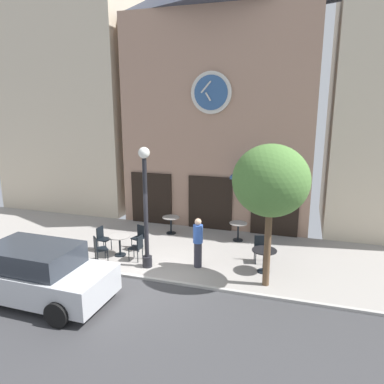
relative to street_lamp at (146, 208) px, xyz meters
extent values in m
cube|color=gray|center=(0.38, 1.76, -2.04)|extent=(26.28, 5.27, 0.05)
cube|color=#38383A|center=(0.38, -3.38, -2.04)|extent=(26.28, 5.00, 0.05)
cube|color=#A8A5A0|center=(0.38, -0.86, -1.98)|extent=(26.28, 0.12, 0.08)
cube|color=#9E7A66|center=(1.00, 5.47, 2.50)|extent=(8.17, 2.16, 9.02)
cylinder|color=beige|center=(1.00, 4.33, 3.70)|extent=(1.67, 0.10, 1.67)
cylinder|color=#2D5184|center=(1.00, 4.27, 3.70)|extent=(1.37, 0.04, 1.37)
cube|color=beige|center=(0.90, 4.23, 3.55)|extent=(0.25, 0.03, 0.35)
cube|color=beige|center=(0.81, 4.23, 3.92)|extent=(0.43, 0.03, 0.48)
cube|color=black|center=(-1.72, 4.35, -0.87)|extent=(1.91, 0.10, 2.30)
cube|color=black|center=(1.00, 4.35, -0.87)|extent=(1.91, 0.10, 2.30)
cube|color=black|center=(3.73, 4.35, -0.87)|extent=(1.91, 0.10, 2.30)
cube|color=#33568C|center=(3.29, 4.04, 0.43)|extent=(2.61, 0.90, 0.12)
cube|color=beige|center=(-6.87, 6.25, 4.85)|extent=(6.78, 3.72, 13.73)
cylinder|color=black|center=(0.00, 0.00, -1.84)|extent=(0.32, 0.32, 0.36)
cylinder|color=black|center=(0.00, 0.00, -0.21)|extent=(0.14, 0.14, 3.61)
sphere|color=white|center=(0.00, 0.00, 1.77)|extent=(0.36, 0.36, 0.36)
cylinder|color=brown|center=(3.88, -0.10, -0.81)|extent=(0.20, 0.20, 2.41)
ellipsoid|color=#4C7A38|center=(3.88, -0.10, 1.15)|extent=(2.16, 1.94, 2.05)
cylinder|color=black|center=(-1.32, 0.57, -1.66)|extent=(0.07, 0.07, 0.72)
cylinder|color=black|center=(-1.32, 0.57, -2.00)|extent=(0.40, 0.40, 0.03)
cylinder|color=gray|center=(-1.32, 0.57, -1.30)|extent=(0.74, 0.74, 0.03)
cylinder|color=black|center=(-0.39, 3.26, -1.67)|extent=(0.07, 0.07, 0.70)
cylinder|color=black|center=(-0.39, 3.26, -2.00)|extent=(0.40, 0.40, 0.03)
cylinder|color=gray|center=(-0.39, 3.26, -1.31)|extent=(0.71, 0.71, 0.03)
cylinder|color=black|center=(2.43, 3.28, -1.66)|extent=(0.07, 0.07, 0.71)
cylinder|color=black|center=(2.43, 3.28, -2.00)|extent=(0.40, 0.40, 0.03)
cylinder|color=gray|center=(2.43, 3.28, -1.30)|extent=(0.70, 0.70, 0.03)
cylinder|color=black|center=(3.72, 0.76, -1.65)|extent=(0.07, 0.07, 0.74)
cylinder|color=black|center=(3.72, 0.76, -2.00)|extent=(0.40, 0.40, 0.03)
cylinder|color=black|center=(3.72, 0.76, -1.28)|extent=(0.79, 0.79, 0.03)
cube|color=black|center=(-0.60, 0.37, -1.57)|extent=(0.42, 0.42, 0.04)
cube|color=black|center=(-0.42, 0.36, -1.34)|extent=(0.06, 0.38, 0.45)
cylinder|color=black|center=(-0.76, 0.55, -1.79)|extent=(0.03, 0.03, 0.45)
cylinder|color=black|center=(-0.78, 0.21, -1.79)|extent=(0.03, 0.03, 0.45)
cylinder|color=black|center=(-0.42, 0.53, -1.79)|extent=(0.03, 0.03, 0.45)
cylinder|color=black|center=(-0.44, 0.19, -1.79)|extent=(0.03, 0.03, 0.45)
cube|color=black|center=(-1.67, -0.09, -1.57)|extent=(0.57, 0.57, 0.04)
cube|color=black|center=(-1.79, -0.22, -1.34)|extent=(0.30, 0.29, 0.45)
cylinder|color=black|center=(-1.43, -0.08, -1.79)|extent=(0.03, 0.03, 0.45)
cylinder|color=black|center=(-1.67, 0.15, -1.79)|extent=(0.03, 0.03, 0.45)
cylinder|color=black|center=(-1.67, -0.33, -1.79)|extent=(0.03, 0.03, 0.45)
cylinder|color=black|center=(-1.91, -0.09, -1.79)|extent=(0.03, 0.03, 0.45)
cube|color=black|center=(-2.05, 0.76, -1.57)|extent=(0.43, 0.43, 0.04)
cube|color=black|center=(-2.23, 0.78, -1.34)|extent=(0.07, 0.38, 0.45)
cylinder|color=black|center=(-1.89, 0.58, -1.79)|extent=(0.03, 0.03, 0.45)
cylinder|color=black|center=(-1.86, 0.92, -1.79)|extent=(0.03, 0.03, 0.45)
cylinder|color=black|center=(-2.23, 0.61, -1.79)|extent=(0.03, 0.03, 0.45)
cylinder|color=black|center=(-2.20, 0.95, -1.79)|extent=(0.03, 0.03, 0.45)
cube|color=black|center=(3.53, 1.45, -1.57)|extent=(0.49, 0.49, 0.04)
cube|color=black|center=(3.48, 1.62, -1.34)|extent=(0.38, 0.14, 0.45)
cylinder|color=black|center=(3.40, 1.24, -1.79)|extent=(0.03, 0.03, 0.45)
cylinder|color=black|center=(3.73, 1.32, -1.79)|extent=(0.03, 0.03, 0.45)
cylinder|color=black|center=(3.32, 1.57, -1.79)|extent=(0.03, 0.03, 0.45)
cylinder|color=black|center=(3.65, 1.65, -1.79)|extent=(0.03, 0.03, 0.45)
cube|color=black|center=(-0.92, 1.24, -1.57)|extent=(0.50, 0.50, 0.04)
cube|color=black|center=(-0.87, 1.41, -1.34)|extent=(0.37, 0.15, 0.45)
cylinder|color=black|center=(-1.13, 1.13, -1.79)|extent=(0.03, 0.03, 0.45)
cylinder|color=black|center=(-0.81, 1.03, -1.79)|extent=(0.03, 0.03, 0.45)
cylinder|color=black|center=(-1.03, 1.45, -1.79)|extent=(0.03, 0.03, 0.45)
cylinder|color=black|center=(-0.71, 1.35, -1.79)|extent=(0.03, 0.03, 0.45)
cylinder|color=#2D2D38|center=(1.60, 0.50, -1.59)|extent=(0.35, 0.35, 0.85)
cylinder|color=#3359B2|center=(1.60, 0.50, -0.87)|extent=(0.43, 0.43, 0.60)
sphere|color=tan|center=(1.60, 0.50, -0.46)|extent=(0.22, 0.22, 0.22)
cube|color=#B7BABF|center=(-2.08, -2.78, -1.42)|extent=(4.33, 1.88, 0.75)
cube|color=#262B33|center=(-2.08, -2.78, -0.77)|extent=(2.44, 1.63, 0.60)
cylinder|color=black|center=(-0.68, -3.71, -1.70)|extent=(0.64, 0.23, 0.64)
cylinder|color=black|center=(-0.64, -1.91, -1.70)|extent=(0.64, 0.23, 0.64)
cylinder|color=black|center=(-3.48, -1.86, -1.70)|extent=(0.64, 0.23, 0.64)
camera|label=1|loc=(4.71, -10.11, 3.15)|focal=33.66mm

